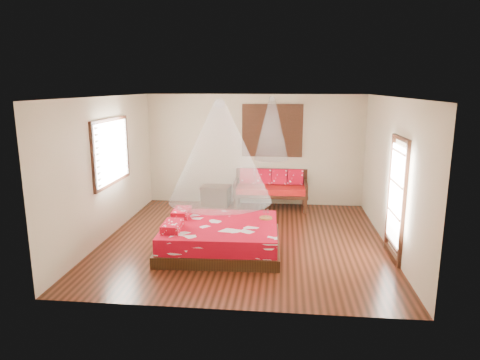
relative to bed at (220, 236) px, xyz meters
The scene contains 10 objects.
room 1.34m from the bed, 54.39° to the left, with size 5.54×5.54×2.84m.
bed is the anchor object (origin of this frame).
daybed 3.08m from the bed, 73.87° to the left, with size 1.81×0.80×0.95m.
storage_chest 3.06m from the bed, 100.44° to the left, with size 0.77×0.60×0.50m.
shutter_panel 3.77m from the bed, 75.44° to the left, with size 1.52×0.06×1.32m.
window_left 2.83m from the bed, 161.71° to the left, with size 0.10×1.74×1.34m.
glazed_door 3.22m from the bed, ahead, with size 0.08×1.02×2.16m.
wine_tray 0.98m from the bed, 25.70° to the left, with size 0.25×0.25×0.20m.
mosquito_net_main 1.60m from the bed, ahead, with size 1.87×1.87×1.80m, color white.
mosquito_net_daybed 3.42m from the bed, 73.16° to the left, with size 0.83×0.83×1.50m, color white.
Camera 1 is at (0.76, -8.03, 3.00)m, focal length 32.00 mm.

